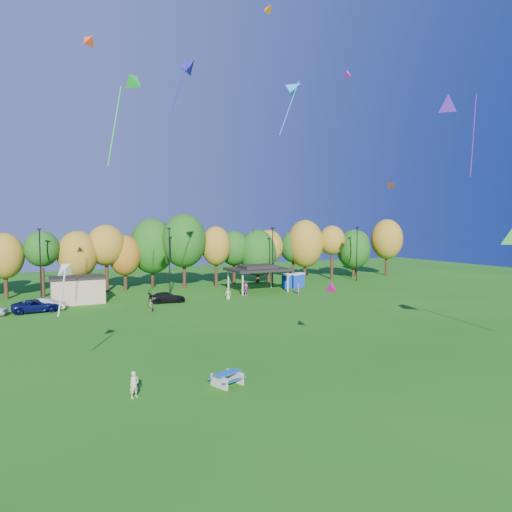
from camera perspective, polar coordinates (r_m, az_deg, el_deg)
name	(u,v)px	position (r m, az deg, el deg)	size (l,w,h in m)	color
ground	(324,393)	(27.38, 8.52, -16.57)	(160.00, 160.00, 0.00)	#19600F
tree_line	(139,250)	(68.05, -14.45, 0.78)	(93.57, 10.55, 11.15)	black
lamp_posts	(170,258)	(63.46, -10.76, -0.30)	(64.50, 0.25, 9.09)	black
utility_building	(78,289)	(59.78, -21.39, -3.92)	(6.30, 4.30, 3.25)	tan
pavilion	(258,269)	(65.05, 0.22, -1.61)	(8.20, 6.20, 3.77)	tan
porta_potties	(294,280)	(69.11, 4.75, -3.07)	(3.75, 1.94, 2.18)	#0D32B3
picnic_table	(227,378)	(28.20, -3.61, -14.94)	(2.17, 1.98, 0.77)	tan
kite_flyer	(134,385)	(26.99, -14.97, -15.28)	(0.55, 0.36, 1.50)	beige
car_b	(47,304)	(56.22, -24.70, -5.50)	(1.41, 4.04, 1.33)	#A8A8AE
car_c	(37,306)	(55.44, -25.73, -5.63)	(2.32, 5.02, 1.40)	#0B1046
car_d	(167,297)	(56.97, -11.06, -5.11)	(1.80, 4.42, 1.28)	black
far_person_0	(246,290)	(61.12, -1.28, -4.21)	(1.59, 0.51, 1.71)	#AE48A3
far_person_2	(298,289)	(62.49, 5.29, -4.13)	(0.56, 0.37, 1.54)	#AC52B0
far_person_3	(151,306)	(50.58, -13.03, -6.13)	(0.91, 0.38, 1.56)	#7F8551
far_person_4	(228,294)	(57.99, -3.51, -4.72)	(0.78, 0.51, 1.60)	#9AA26F
kite_0	(190,65)	(39.82, -8.27, 22.51)	(2.78, 2.09, 4.58)	#221A8F
kite_1	(448,102)	(51.51, 22.88, 17.32)	(4.36, 4.36, 8.69)	#6424C0
kite_2	(134,81)	(37.57, -15.01, 20.39)	(3.12, 3.87, 7.38)	green
kite_4	(347,73)	(52.21, 11.37, 21.53)	(1.58, 1.56, 1.25)	#D6239F
kite_5	(295,88)	(54.16, 4.90, 20.24)	(3.67, 3.17, 6.66)	#2588F0
kite_6	(67,268)	(28.59, -22.55, -1.44)	(1.49, 2.18, 3.46)	silver
kite_7	(331,285)	(34.85, 9.38, -3.63)	(1.59, 1.63, 1.32)	#D30B76
kite_11	(269,8)	(48.65, 1.63, 28.58)	(1.16, 1.33, 1.18)	orange
kite_12	(389,184)	(62.56, 16.34, 8.59)	(1.26, 1.57, 1.45)	#F85A1D
kite_14	(87,40)	(56.64, -20.36, 24.02)	(2.22, 2.41, 1.97)	#F7421B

